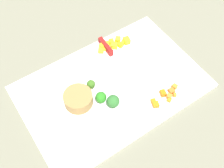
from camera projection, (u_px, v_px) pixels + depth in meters
The scene contains 25 objects.
ground_plane at pixel (112, 88), 0.87m from camera, with size 4.00×4.00×0.00m, color #6A6B56.
cutting_board at pixel (112, 87), 0.87m from camera, with size 0.56×0.36×0.01m, color white.
prep_bowl at pixel (78, 99), 0.81m from camera, with size 0.09×0.09×0.04m, color olive.
chef_knife at pixel (116, 59), 0.91m from camera, with size 0.03×0.34×0.02m.
carrot_dice_0 at pixel (156, 105), 0.82m from camera, with size 0.02×0.02×0.01m, color orange.
carrot_dice_1 at pixel (163, 93), 0.84m from camera, with size 0.02×0.02×0.02m, color orange.
carrot_dice_2 at pixel (171, 91), 0.85m from camera, with size 0.02×0.02×0.01m, color orange.
carrot_dice_3 at pixel (174, 87), 0.85m from camera, with size 0.01×0.01×0.02m, color orange.
carrot_dice_4 at pixel (169, 100), 0.83m from camera, with size 0.01×0.01×0.01m, color orange.
carrot_dice_5 at pixel (169, 96), 0.83m from camera, with size 0.02×0.01×0.01m, color orange.
carrot_dice_6 at pixel (153, 101), 0.83m from camera, with size 0.01×0.01×0.01m, color orange.
carrot_dice_7 at pixel (175, 95), 0.84m from camera, with size 0.01×0.01×0.01m, color orange.
pepper_dice_0 at pixel (118, 40), 0.96m from camera, with size 0.02×0.02×0.02m, color yellow.
pepper_dice_1 at pixel (114, 46), 0.94m from camera, with size 0.02×0.02×0.02m, color yellow.
pepper_dice_2 at pixel (111, 42), 0.95m from camera, with size 0.02×0.02×0.02m, color yellow.
pepper_dice_3 at pixel (101, 50), 0.93m from camera, with size 0.02×0.02×0.01m, color yellow.
pepper_dice_4 at pixel (106, 48), 0.94m from camera, with size 0.02×0.02×0.01m, color yellow.
pepper_dice_5 at pixel (123, 43), 0.95m from camera, with size 0.01×0.01×0.01m, color yellow.
pepper_dice_6 at pixel (120, 45), 0.94m from camera, with size 0.01×0.02×0.01m, color yellow.
pepper_dice_7 at pixel (103, 46), 0.94m from camera, with size 0.02×0.02×0.02m, color yellow.
pepper_dice_8 at pixel (107, 44), 0.94m from camera, with size 0.02×0.02×0.02m, color yellow.
pepper_dice_9 at pixel (127, 41), 0.95m from camera, with size 0.02×0.02×0.02m, color yellow.
broccoli_floret_0 at pixel (101, 97), 0.81m from camera, with size 0.03×0.03×0.04m.
broccoli_floret_1 at pixel (113, 101), 0.80m from camera, with size 0.04×0.04×0.04m.
broccoli_floret_2 at pixel (91, 84), 0.84m from camera, with size 0.03×0.03×0.04m.
Camera 1 is at (-0.26, -0.39, 0.74)m, focal length 44.60 mm.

